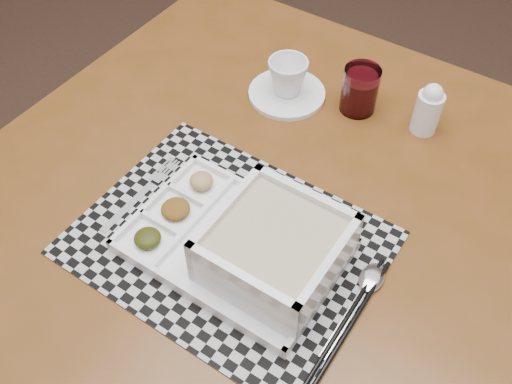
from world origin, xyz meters
TOP-DOWN VIEW (x-y plane):
  - floor at (0.00, 0.00)m, footprint 5.00×5.00m
  - dining_table at (0.55, -0.24)m, footprint 1.08×1.08m
  - placemat at (0.53, -0.36)m, footprint 0.48×0.38m
  - serving_tray at (0.60, -0.37)m, footprint 0.33×0.24m
  - fork at (0.36, -0.35)m, footprint 0.03×0.19m
  - spoon at (0.75, -0.32)m, footprint 0.04×0.18m
  - chopsticks at (0.75, -0.39)m, footprint 0.03×0.24m
  - saucer at (0.45, -0.00)m, footprint 0.15×0.15m
  - cup at (0.45, -0.00)m, footprint 0.09×0.09m
  - juice_glass at (0.58, 0.03)m, footprint 0.07×0.07m
  - creamer_bottle at (0.71, 0.04)m, footprint 0.05×0.05m

SIDE VIEW (x-z plane):
  - floor at x=0.00m, z-range 0.00..0.00m
  - dining_table at x=0.55m, z-range 0.30..1.06m
  - placemat at x=0.53m, z-range 0.76..0.76m
  - fork at x=0.36m, z-range 0.76..0.77m
  - saucer at x=0.45m, z-range 0.76..0.77m
  - spoon at x=0.75m, z-range 0.76..0.77m
  - chopsticks at x=0.75m, z-range 0.76..0.77m
  - serving_tray at x=0.60m, z-range 0.75..0.85m
  - juice_glass at x=0.58m, z-range 0.76..0.85m
  - cup at x=0.45m, z-range 0.77..0.84m
  - creamer_bottle at x=0.71m, z-range 0.76..0.86m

